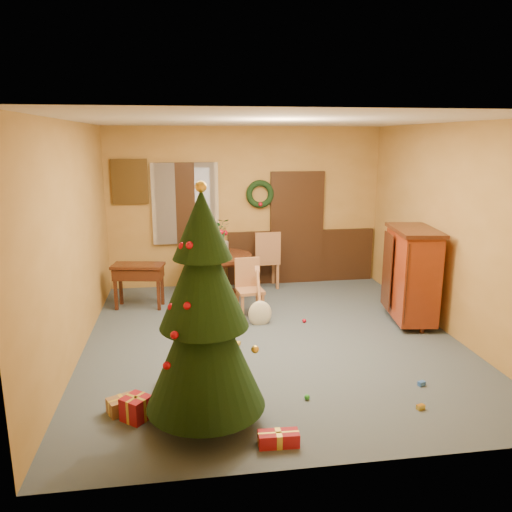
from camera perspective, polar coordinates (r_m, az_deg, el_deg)
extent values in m
plane|color=#384151|center=(6.94, 1.84, -9.48)|extent=(5.50, 5.50, 0.00)
plane|color=silver|center=(6.40, 2.04, 15.20)|extent=(5.50, 5.50, 0.00)
plane|color=olive|center=(9.20, -1.16, 5.58)|extent=(5.00, 0.00, 5.00)
plane|color=olive|center=(3.93, 9.20, -5.22)|extent=(5.00, 0.00, 5.00)
plane|color=olive|center=(6.55, -20.12, 1.60)|extent=(0.00, 5.50, 5.50)
plane|color=olive|center=(7.38, 21.41, 2.74)|extent=(0.00, 5.50, 5.50)
cube|color=black|center=(9.53, 5.18, -0.02)|extent=(2.80, 0.06, 1.00)
cube|color=black|center=(9.38, 4.66, 3.21)|extent=(1.00, 0.08, 2.10)
cube|color=white|center=(9.42, 4.62, 2.94)|extent=(0.80, 0.03, 1.90)
cube|color=black|center=(9.07, -8.07, 5.97)|extent=(1.05, 0.08, 1.45)
cube|color=white|center=(9.09, -8.07, 5.99)|extent=(0.88, 0.03, 1.25)
cube|color=white|center=(9.02, -10.49, 5.84)|extent=(0.42, 0.02, 1.45)
cube|color=white|center=(9.03, -5.64, 6.00)|extent=(0.42, 0.02, 1.45)
torus|color=black|center=(9.13, 0.47, 7.10)|extent=(0.51, 0.11, 0.51)
cube|color=#4C3819|center=(9.08, -14.22, 8.25)|extent=(0.62, 0.05, 0.78)
cube|color=gray|center=(9.11, -14.20, 8.26)|extent=(0.48, 0.02, 0.62)
cylinder|color=black|center=(8.53, -4.16, -0.04)|extent=(1.09, 1.09, 0.06)
cylinder|color=black|center=(8.55, -4.16, -0.42)|extent=(0.98, 0.98, 0.04)
cylinder|color=black|center=(8.62, -4.12, -2.32)|extent=(0.18, 0.18, 0.61)
cylinder|color=black|center=(8.71, -4.09, -4.36)|extent=(0.59, 0.59, 0.10)
cylinder|color=slate|center=(8.50, -4.18, 0.88)|extent=(0.30, 0.30, 0.22)
imported|color=#1E4C23|center=(8.44, -4.21, 2.97)|extent=(0.37, 0.32, 0.41)
cube|color=brown|center=(7.64, -0.69, -3.99)|extent=(0.43, 0.43, 0.05)
cube|color=brown|center=(7.73, -1.02, -1.85)|extent=(0.39, 0.08, 0.46)
cube|color=brown|center=(7.89, 0.14, -5.09)|extent=(0.05, 0.05, 0.40)
cube|color=brown|center=(7.81, -2.10, -5.27)|extent=(0.05, 0.05, 0.40)
cube|color=brown|center=(7.60, 0.77, -5.81)|extent=(0.05, 0.05, 0.40)
cube|color=brown|center=(7.52, -1.56, -6.01)|extent=(0.05, 0.05, 0.40)
cube|color=brown|center=(9.16, 1.09, -0.55)|extent=(0.48, 0.48, 0.05)
cube|color=brown|center=(8.90, 1.37, 0.98)|extent=(0.46, 0.06, 0.55)
cube|color=brown|center=(9.02, 0.16, -2.47)|extent=(0.05, 0.05, 0.47)
cube|color=brown|center=(9.09, 2.47, -2.35)|extent=(0.05, 0.05, 0.47)
cube|color=brown|center=(9.37, -0.26, -1.86)|extent=(0.05, 0.05, 0.47)
cube|color=brown|center=(9.44, 1.96, -1.75)|extent=(0.05, 0.05, 0.47)
cylinder|color=black|center=(8.91, -6.77, -1.49)|extent=(0.11, 0.11, 0.85)
cylinder|color=black|center=(8.81, -6.85, 1.27)|extent=(0.34, 0.34, 0.03)
imported|color=#19471E|center=(8.76, -6.89, 2.85)|extent=(0.28, 0.23, 0.46)
cylinder|color=#382111|center=(5.04, -5.68, -17.31)|extent=(0.14, 0.14, 0.25)
cone|color=black|center=(4.71, -5.89, -9.43)|extent=(1.13, 1.13, 1.34)
cone|color=black|center=(4.51, -6.07, -2.18)|extent=(0.82, 0.82, 0.98)
cone|color=black|center=(4.41, -6.22, 3.63)|extent=(0.53, 0.53, 0.62)
sphere|color=gold|center=(4.36, -6.33, 7.89)|extent=(0.10, 0.10, 0.10)
cube|color=black|center=(8.21, -13.33, -1.09)|extent=(0.87, 0.53, 0.05)
cube|color=black|center=(8.24, -13.29, -1.92)|extent=(0.81, 0.49, 0.17)
cube|color=black|center=(8.34, -15.56, -3.58)|extent=(0.10, 0.29, 0.67)
cube|color=black|center=(8.28, -10.83, -3.44)|extent=(0.10, 0.29, 0.67)
cube|color=#57210A|center=(7.69, 17.36, -2.04)|extent=(0.67, 1.11, 1.30)
cube|color=black|center=(7.55, 17.71, 2.83)|extent=(0.74, 1.18, 0.05)
cylinder|color=black|center=(7.52, 18.45, -7.95)|extent=(0.07, 0.07, 0.09)
cylinder|color=black|center=(8.26, 15.72, -5.84)|extent=(0.07, 0.07, 0.09)
cube|color=brown|center=(5.77, -9.34, -13.76)|extent=(0.29, 0.21, 0.15)
cube|color=gold|center=(5.77, -9.34, -13.76)|extent=(0.29, 0.03, 0.16)
cube|color=gold|center=(5.77, -9.34, -13.76)|extent=(0.04, 0.22, 0.16)
cube|color=maroon|center=(5.23, -13.53, -16.55)|extent=(0.33, 0.33, 0.24)
cube|color=gold|center=(5.23, -13.53, -16.55)|extent=(0.21, 0.18, 0.24)
cube|color=gold|center=(5.23, -13.53, -16.55)|extent=(0.18, 0.21, 0.24)
cube|color=brown|center=(5.40, -14.99, -16.13)|extent=(0.34, 0.30, 0.15)
cube|color=gold|center=(5.40, -14.99, -16.13)|extent=(0.27, 0.15, 0.16)
cube|color=gold|center=(5.40, -14.99, -16.13)|extent=(0.12, 0.20, 0.16)
cube|color=maroon|center=(4.76, 2.59, -20.14)|extent=(0.37, 0.16, 0.13)
cube|color=gold|center=(4.76, 2.59, -20.14)|extent=(0.37, 0.03, 0.13)
cube|color=gold|center=(4.76, 2.59, -20.14)|extent=(0.06, 0.16, 0.13)
cube|color=#2755AC|center=(6.02, 18.40, -13.66)|extent=(0.09, 0.07, 0.05)
sphere|color=#248528|center=(5.48, 5.85, -15.75)|extent=(0.06, 0.06, 0.06)
cube|color=gold|center=(6.73, -2.09, -9.99)|extent=(0.08, 0.09, 0.05)
sphere|color=#B80C20|center=(7.55, 5.53, -7.37)|extent=(0.06, 0.06, 0.06)
cube|color=gold|center=(5.55, 18.30, -16.08)|extent=(0.09, 0.07, 0.05)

